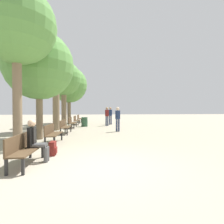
{
  "coord_description": "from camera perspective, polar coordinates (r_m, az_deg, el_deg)",
  "views": [
    {
      "loc": [
        0.01,
        -4.6,
        1.54
      ],
      "look_at": [
        0.82,
        4.63,
        1.35
      ],
      "focal_mm": 28.0,
      "sensor_mm": 36.0,
      "label": 1
    }
  ],
  "objects": [
    {
      "name": "bench_row_0",
      "position": [
        5.36,
        -26.89,
        -10.32
      ],
      "size": [
        0.46,
        1.54,
        0.83
      ],
      "color": "#4C3823",
      "rests_on": "ground_plane"
    },
    {
      "name": "bench_row_4",
      "position": [
        17.0,
        -11.64,
        -2.42
      ],
      "size": [
        0.46,
        1.54,
        0.83
      ],
      "color": "#4C3823",
      "rests_on": "ground_plane"
    },
    {
      "name": "tree_row_0",
      "position": [
        7.77,
        -28.72,
        23.38
      ],
      "size": [
        2.8,
        2.8,
        5.94
      ],
      "color": "#7A664C",
      "rests_on": "ground_plane"
    },
    {
      "name": "tree_row_4",
      "position": [
        18.77,
        -13.87,
        8.58
      ],
      "size": [
        3.71,
        3.71,
        5.84
      ],
      "color": "#7A664C",
      "rests_on": "ground_plane"
    },
    {
      "name": "tree_row_1",
      "position": [
        9.69,
        -22.72,
        13.77
      ],
      "size": [
        3.4,
        3.4,
        5.38
      ],
      "color": "#7A664C",
      "rests_on": "ground_plane"
    },
    {
      "name": "pedestrian_mid",
      "position": [
        16.75,
        -0.54,
        -0.84
      ],
      "size": [
        0.34,
        0.28,
        1.66
      ],
      "color": "#384260",
      "rests_on": "ground_plane"
    },
    {
      "name": "pedestrian_far",
      "position": [
        15.46,
        -1.66,
        -1.01
      ],
      "size": [
        0.34,
        0.23,
        1.66
      ],
      "color": "#384260",
      "rests_on": "ground_plane"
    },
    {
      "name": "tree_row_3",
      "position": [
        16.04,
        -15.46,
        10.33
      ],
      "size": [
        2.97,
        2.97,
        5.65
      ],
      "color": "#7A664C",
      "rests_on": "ground_plane"
    },
    {
      "name": "ground_plane",
      "position": [
        4.85,
        -5.12,
        -17.31
      ],
      "size": [
        80.0,
        80.0,
        0.0
      ],
      "primitive_type": "plane",
      "color": "gray"
    },
    {
      "name": "pedestrian_near",
      "position": [
        11.61,
        1.88,
        -1.82
      ],
      "size": [
        0.33,
        0.29,
        1.63
      ],
      "color": "#384260",
      "rests_on": "ground_plane"
    },
    {
      "name": "bench_row_5",
      "position": [
        19.97,
        -10.64,
        -1.89
      ],
      "size": [
        0.46,
        1.54,
        0.83
      ],
      "color": "#4C3823",
      "rests_on": "ground_plane"
    },
    {
      "name": "tree_row_2",
      "position": [
        13.28,
        -17.87,
        14.2
      ],
      "size": [
        2.38,
        2.38,
        5.9
      ],
      "color": "#7A664C",
      "rests_on": "ground_plane"
    },
    {
      "name": "person_seated",
      "position": [
        5.52,
        -23.63,
        -8.18
      ],
      "size": [
        0.58,
        0.33,
        1.23
      ],
      "color": "#4C4C4C",
      "rests_on": "ground_plane"
    },
    {
      "name": "bench_row_3",
      "position": [
        14.04,
        -13.06,
        -3.18
      ],
      "size": [
        0.46,
        1.54,
        0.83
      ],
      "color": "#4C3823",
      "rests_on": "ground_plane"
    },
    {
      "name": "bench_row_1",
      "position": [
        8.18,
        -18.99,
        -6.32
      ],
      "size": [
        0.46,
        1.54,
        0.83
      ],
      "color": "#4C3823",
      "rests_on": "ground_plane"
    },
    {
      "name": "backpack",
      "position": [
        6.16,
        -18.75,
        -11.22
      ],
      "size": [
        0.21,
        0.34,
        0.45
      ],
      "color": "maroon",
      "rests_on": "ground_plane"
    },
    {
      "name": "trash_bin",
      "position": [
        15.07,
        -8.98,
        -3.19
      ],
      "size": [
        0.52,
        0.52,
        0.79
      ],
      "color": "#2D5138",
      "rests_on": "ground_plane"
    },
    {
      "name": "bench_row_2",
      "position": [
        11.09,
        -15.24,
        -4.34
      ],
      "size": [
        0.46,
        1.54,
        0.83
      ],
      "color": "#4C3823",
      "rests_on": "ground_plane"
    }
  ]
}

